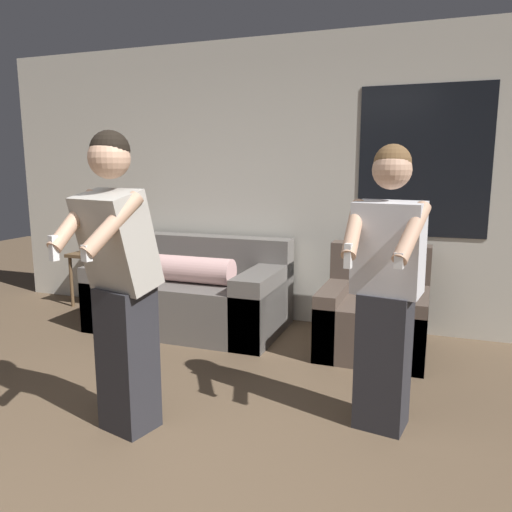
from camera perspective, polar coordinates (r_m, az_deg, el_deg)
name	(u,v)px	position (r m, az deg, el deg)	size (l,w,h in m)	color
wall_back	(292,183)	(4.84, 4.09, 8.32)	(6.38, 0.07, 2.70)	beige
couch	(192,294)	(4.80, -7.37, -4.38)	(1.75, 0.98, 0.83)	slate
armchair	(374,316)	(4.27, 13.37, -6.73)	(0.84, 0.86, 0.86)	brown
side_table	(96,262)	(5.70, -17.83, -0.64)	(0.54, 0.36, 0.73)	brown
person_left	(120,282)	(2.87, -15.31, -2.90)	(0.47, 0.57, 1.70)	#28282D
person_right	(386,288)	(2.91, 14.66, -3.56)	(0.44, 0.50, 1.63)	#28282D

